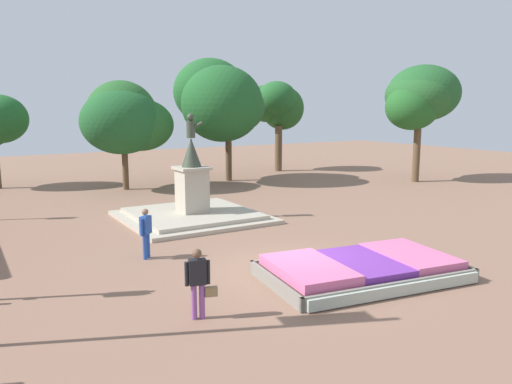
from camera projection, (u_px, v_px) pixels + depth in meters
ground_plane at (294, 270)px, 14.58m from camera, size 84.93×84.93×0.00m
flower_planter at (361, 269)px, 13.82m from camera, size 5.85×3.97×0.58m
statue_monument at (192, 205)px, 21.11m from camera, size 5.63×5.63×4.45m
pedestrian_with_handbag at (199, 280)px, 11.06m from camera, size 0.72×0.33×1.62m
pedestrian_near_planter at (146, 230)px, 15.51m from camera, size 0.46×0.41×1.60m
park_tree_far_left at (126, 120)px, 28.18m from camera, size 5.30×4.90×6.21m
park_tree_behind_statue at (220, 101)px, 31.18m from camera, size 6.02×6.60×7.77m
park_tree_far_right at (420, 97)px, 31.59m from camera, size 5.37×4.44×7.37m
park_tree_mid_canopy at (276, 105)px, 36.92m from camera, size 4.47×3.46×6.58m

